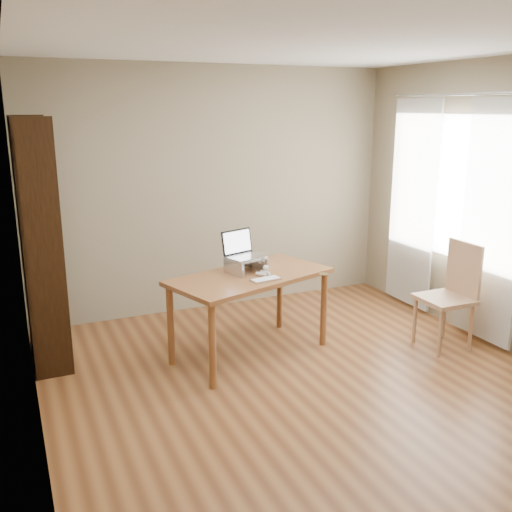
{
  "coord_description": "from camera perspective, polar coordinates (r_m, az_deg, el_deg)",
  "views": [
    {
      "loc": [
        -2.07,
        -3.5,
        2.17
      ],
      "look_at": [
        -0.14,
        0.86,
        0.92
      ],
      "focal_mm": 40.0,
      "sensor_mm": 36.0,
      "label": 1
    }
  ],
  "objects": [
    {
      "name": "bookshelf",
      "position": [
        5.18,
        -20.71,
        1.28
      ],
      "size": [
        0.3,
        0.9,
        2.1
      ],
      "color": "black",
      "rests_on": "ground"
    },
    {
      "name": "desk",
      "position": [
        5.0,
        -0.59,
        -2.91
      ],
      "size": [
        1.56,
        1.1,
        0.75
      ],
      "rotation": [
        0.0,
        0.0,
        0.31
      ],
      "color": "brown",
      "rests_on": "ground"
    },
    {
      "name": "laptop",
      "position": [
        5.05,
        -1.22,
        0.63
      ],
      "size": [
        0.38,
        0.36,
        0.23
      ],
      "rotation": [
        0.0,
        0.0,
        0.31
      ],
      "color": "silver",
      "rests_on": "laptop_stand"
    },
    {
      "name": "chair",
      "position": [
        5.52,
        18.98,
        -3.34
      ],
      "size": [
        0.44,
        0.44,
        0.98
      ],
      "rotation": [
        0.0,
        0.0,
        -0.01
      ],
      "color": "#AB7C5D",
      "rests_on": "ground"
    },
    {
      "name": "coaster",
      "position": [
        5.01,
        6.8,
        -1.8
      ],
      "size": [
        0.09,
        0.09,
        0.01
      ],
      "primitive_type": "cylinder",
      "color": "#4F391B",
      "rests_on": "desk"
    },
    {
      "name": "keyboard",
      "position": [
        4.8,
        0.97,
        -2.36
      ],
      "size": [
        0.27,
        0.15,
        0.02
      ],
      "rotation": [
        0.0,
        0.0,
        0.15
      ],
      "color": "silver",
      "rests_on": "desk"
    },
    {
      "name": "curtains",
      "position": [
        5.95,
        18.71,
        4.28
      ],
      "size": [
        0.03,
        1.9,
        2.25
      ],
      "color": "silver",
      "rests_on": "ground"
    },
    {
      "name": "room",
      "position": [
        4.18,
        6.83,
        2.65
      ],
      "size": [
        4.04,
        4.54,
        2.64
      ],
      "color": "#562F16",
      "rests_on": "ground"
    },
    {
      "name": "cat",
      "position": [
        5.06,
        -0.86,
        -0.76
      ],
      "size": [
        0.25,
        0.49,
        0.16
      ],
      "rotation": [
        0.0,
        0.0,
        0.49
      ],
      "color": "#463D37",
      "rests_on": "desk"
    },
    {
      "name": "laptop_stand",
      "position": [
        5.02,
        -0.96,
        -0.71
      ],
      "size": [
        0.32,
        0.25,
        0.13
      ],
      "rotation": [
        0.0,
        0.0,
        0.31
      ],
      "color": "silver",
      "rests_on": "desk"
    }
  ]
}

